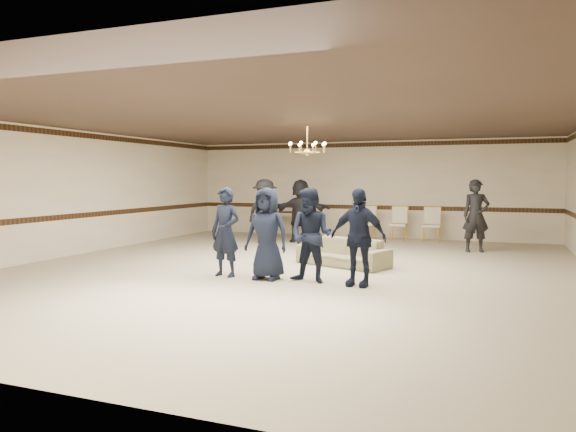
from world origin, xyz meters
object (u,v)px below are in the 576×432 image
object	(u,v)px
banquet_chair_right	(431,225)
boy_c	(311,235)
boy_a	(226,232)
chandelier	(307,138)
adult_right	(476,216)
settee	(343,252)
boy_d	(358,237)
banquet_chair_left	(367,223)
boy_b	(267,234)
console_table	(282,223)
adult_left	(265,211)
adult_mid	(301,211)
banquet_chair_mid	(398,224)

from	to	relation	value
banquet_chair_right	boy_c	bearing A→B (deg)	-106.27
boy_a	banquet_chair_right	bearing A→B (deg)	75.44
chandelier	boy_c	bearing A→B (deg)	-69.21
boy_a	adult_right	distance (m)	7.21
chandelier	boy_c	world-z (taller)	chandelier
boy_c	settee	xyz separation A→B (m)	(0.06, 2.09, -0.58)
boy_c	boy_d	xyz separation A→B (m)	(0.90, 0.00, 0.00)
banquet_chair_left	boy_b	bearing A→B (deg)	-93.62
boy_b	boy_d	world-z (taller)	same
boy_d	banquet_chair_left	size ratio (longest dim) A/B	1.69
chandelier	adult_right	world-z (taller)	chandelier
boy_c	settee	bearing A→B (deg)	96.99
chandelier	boy_b	world-z (taller)	chandelier
boy_a	boy_b	bearing A→B (deg)	9.02
settee	adult_right	xyz separation A→B (m)	(2.70, 3.50, 0.66)
chandelier	boy_a	size ratio (longest dim) A/B	0.53
banquet_chair_left	console_table	world-z (taller)	banquet_chair_left
banquet_chair_left	boy_a	bearing A→B (deg)	-100.52
boy_d	console_table	world-z (taller)	boy_d
console_table	boy_a	bearing A→B (deg)	-79.43
banquet_chair_right	console_table	xyz separation A→B (m)	(-5.00, 0.20, -0.11)
chandelier	banquet_chair_left	distance (m)	5.70
settee	adult_right	bearing A→B (deg)	73.85
boy_b	banquet_chair_left	size ratio (longest dim) A/B	1.69
boy_b	adult_left	xyz separation A→B (m)	(-2.34, 5.29, 0.08)
chandelier	adult_left	distance (m)	4.36
chandelier	banquet_chair_right	bearing A→B (deg)	66.53
adult_right	console_table	bearing A→B (deg)	144.45
adult_left	boy_a	bearing A→B (deg)	122.01
adult_mid	console_table	distance (m)	2.09
boy_c	adult_right	xyz separation A→B (m)	(2.76, 5.59, 0.08)
boy_a	banquet_chair_right	distance (m)	8.06
chandelier	settee	size ratio (longest dim) A/B	0.45
banquet_chair_left	console_table	xyz separation A→B (m)	(-3.00, 0.20, -0.11)
adult_left	banquet_chair_right	size ratio (longest dim) A/B	1.83
banquet_chair_left	banquet_chair_mid	world-z (taller)	same
banquet_chair_left	console_table	bearing A→B (deg)	175.06
adult_left	adult_right	bearing A→B (deg)	-160.38
boy_d	adult_left	bearing A→B (deg)	134.67
adult_mid	adult_right	world-z (taller)	same
boy_b	console_table	bearing A→B (deg)	111.56
console_table	boy_c	bearing A→B (deg)	-67.36
banquet_chair_right	boy_d	bearing A→B (deg)	-99.41
banquet_chair_right	adult_mid	bearing A→B (deg)	-165.10
adult_left	banquet_chair_right	xyz separation A→B (m)	(4.66, 2.09, -0.44)
adult_mid	banquet_chair_mid	world-z (taller)	adult_mid
boy_b	chandelier	bearing A→B (deg)	90.30
banquet_chair_left	console_table	distance (m)	3.01
boy_b	adult_mid	size ratio (longest dim) A/B	0.92
settee	banquet_chair_mid	distance (m)	5.30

